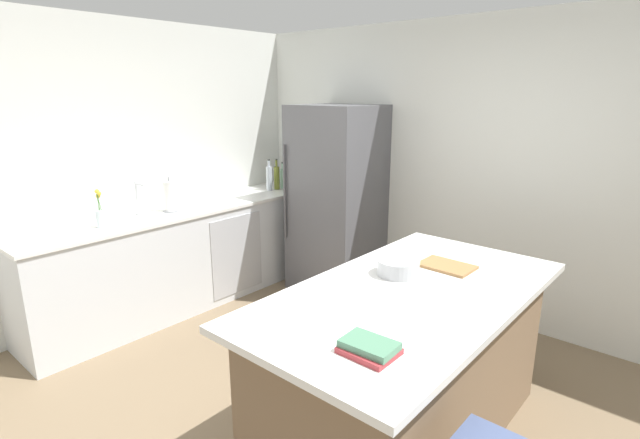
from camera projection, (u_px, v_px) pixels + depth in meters
name	position (u px, v px, depth m)	size (l,w,h in m)	color
ground_plane	(301.00, 431.00, 2.90)	(7.20, 7.20, 0.00)	#7A664C
wall_rear	(474.00, 172.00, 4.20)	(6.00, 0.10, 2.60)	silver
wall_left	(91.00, 174.00, 4.10)	(0.10, 6.00, 2.60)	silver
counter_run_left	(185.00, 256.00, 4.55)	(0.66, 2.98, 0.94)	silver
kitchen_island	(406.00, 364.00, 2.75)	(1.07, 2.00, 0.93)	#7A6047
refrigerator	(336.00, 200.00, 4.77)	(0.79, 0.74, 1.86)	#56565B
sink_faucet	(138.00, 198.00, 4.13)	(0.15, 0.05, 0.30)	silver
flower_vase	(101.00, 215.00, 3.78)	(0.08, 0.08, 0.31)	silver
paper_towel_roll	(170.00, 197.00, 4.27)	(0.14, 0.14, 0.31)	gray
hot_sauce_bottle	(287.00, 179.00, 5.41)	(0.06, 0.06, 0.21)	red
gin_bottle	(283.00, 177.00, 5.30)	(0.07, 0.07, 0.29)	#8CB79E
olive_oil_bottle	(277.00, 177.00, 5.23)	(0.06, 0.06, 0.33)	olive
soda_bottle	(269.00, 178.00, 5.17)	(0.06, 0.06, 0.34)	silver
cookbook_stack	(369.00, 348.00, 1.99)	(0.24, 0.18, 0.06)	#A83338
mixing_bowl	(398.00, 267.00, 2.84)	(0.25, 0.25, 0.09)	#B2B5BA
cutting_board	(447.00, 266.00, 2.96)	(0.33, 0.23, 0.02)	#9E7042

